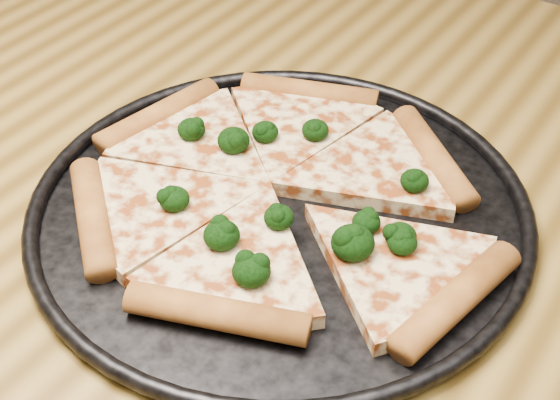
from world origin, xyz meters
The scene contains 4 objects.
dining_table centered at (0.00, 0.00, 0.66)m, with size 1.20×0.90×0.75m.
pizza_pan centered at (0.07, -0.04, 0.76)m, with size 0.40×0.40×0.02m.
pizza centered at (0.06, -0.03, 0.77)m, with size 0.37×0.34×0.02m.
broccoli_florets centered at (0.09, -0.04, 0.78)m, with size 0.24×0.20×0.02m.
Camera 1 is at (0.35, -0.45, 1.18)m, focal length 52.39 mm.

